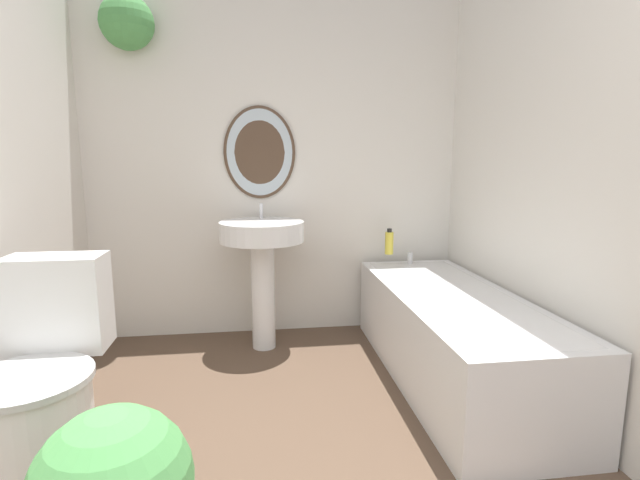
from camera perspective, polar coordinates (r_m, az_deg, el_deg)
wall_back at (r=3.18m, az=-6.75°, el=11.08°), size 2.60×0.32×2.40m
wall_right at (r=2.24m, az=31.44°, el=8.69°), size 0.06×2.94×2.40m
toilet at (r=2.10m, az=-31.14°, el=-15.66°), size 0.44×0.63×0.81m
pedestal_sink at (r=2.91m, az=-7.12°, el=-1.40°), size 0.52×0.52×0.92m
bathtub at (r=2.67m, az=15.98°, el=-11.08°), size 0.64×1.67×0.56m
shampoo_bottle at (r=3.16m, az=8.51°, el=-0.30°), size 0.06×0.06×0.17m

